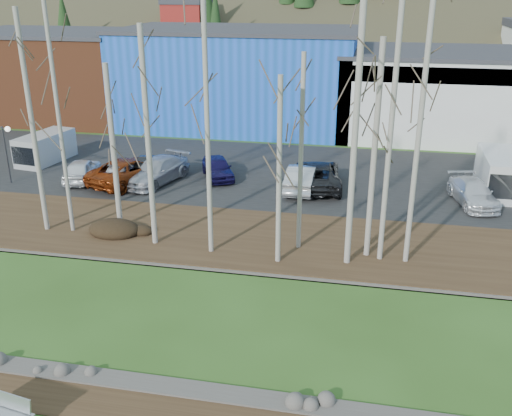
% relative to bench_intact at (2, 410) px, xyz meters
% --- Properties ---
extents(dirt_strip, '(80.00, 1.80, 0.03)m').
position_rel_bench_intact_xyz_m(dirt_strip, '(4.21, 1.43, -0.48)').
color(dirt_strip, '#382616').
rests_on(dirt_strip, ground).
extents(near_bank_rocks, '(80.00, 0.80, 0.50)m').
position_rel_bench_intact_xyz_m(near_bank_rocks, '(4.21, 2.43, -0.49)').
color(near_bank_rocks, '#47423D').
rests_on(near_bank_rocks, ground).
extents(river, '(80.00, 8.00, 0.90)m').
position_rel_bench_intact_xyz_m(river, '(4.21, 6.53, -0.49)').
color(river, black).
rests_on(river, ground).
extents(far_bank_rocks, '(80.00, 0.80, 0.46)m').
position_rel_bench_intact_xyz_m(far_bank_rocks, '(4.21, 10.63, -0.49)').
color(far_bank_rocks, '#47423D').
rests_on(far_bank_rocks, ground).
extents(far_bank, '(80.00, 7.00, 0.15)m').
position_rel_bench_intact_xyz_m(far_bank, '(4.21, 13.83, -0.42)').
color(far_bank, '#382616').
rests_on(far_bank, ground).
extents(parking_lot, '(80.00, 14.00, 0.14)m').
position_rel_bench_intact_xyz_m(parking_lot, '(4.21, 24.33, -0.42)').
color(parking_lot, black).
rests_on(parking_lot, ground).
extents(building_brick, '(16.32, 12.24, 7.80)m').
position_rel_bench_intact_xyz_m(building_brick, '(-19.79, 38.33, 3.41)').
color(building_brick, brown).
rests_on(building_brick, ground).
extents(building_blue, '(20.40, 12.24, 8.30)m').
position_rel_bench_intact_xyz_m(building_blue, '(-1.79, 38.33, 3.66)').
color(building_blue, '#144CAF').
rests_on(building_blue, ground).
extents(building_white, '(18.36, 12.24, 6.80)m').
position_rel_bench_intact_xyz_m(building_white, '(16.21, 38.32, 2.92)').
color(building_white, silver).
rests_on(building_white, ground).
extents(bench_intact, '(2.04, 0.92, 0.99)m').
position_rel_bench_intact_xyz_m(bench_intact, '(0.00, 0.00, 0.00)').
color(bench_intact, '#ADB0B2').
rests_on(bench_intact, ground).
extents(dirt_mound, '(2.63, 1.86, 0.52)m').
position_rel_bench_intact_xyz_m(dirt_mound, '(-2.45, 12.92, -0.09)').
color(dirt_mound, black).
rests_on(dirt_mound, far_bank).
extents(birch_0, '(0.24, 0.24, 10.74)m').
position_rel_bench_intact_xyz_m(birch_0, '(-6.06, 12.78, 5.02)').
color(birch_0, '#AFA99F').
rests_on(birch_0, far_bank).
extents(birch_1, '(0.20, 0.20, 11.57)m').
position_rel_bench_intact_xyz_m(birch_1, '(-4.69, 12.88, 5.44)').
color(birch_1, '#AFA99F').
rests_on(birch_1, far_bank).
extents(birch_2, '(0.27, 0.27, 8.25)m').
position_rel_bench_intact_xyz_m(birch_2, '(-2.51, 13.79, 3.78)').
color(birch_2, '#AFA99F').
rests_on(birch_2, far_bank).
extents(birch_3, '(0.22, 0.22, 11.78)m').
position_rel_bench_intact_xyz_m(birch_3, '(2.85, 11.93, 5.55)').
color(birch_3, '#AFA99F').
rests_on(birch_3, far_bank).
extents(birch_4, '(0.26, 0.26, 10.14)m').
position_rel_bench_intact_xyz_m(birch_4, '(-0.06, 12.30, 4.72)').
color(birch_4, '#AFA99F').
rests_on(birch_4, far_bank).
extents(birch_5, '(0.22, 0.22, 9.02)m').
position_rel_bench_intact_xyz_m(birch_5, '(6.80, 13.17, 4.17)').
color(birch_5, '#AFA99F').
rests_on(birch_5, far_bank).
extents(birch_6, '(0.22, 0.22, 8.29)m').
position_rel_bench_intact_xyz_m(birch_6, '(6.08, 11.53, 3.80)').
color(birch_6, '#AFA99F').
rests_on(birch_6, far_bank).
extents(birch_7, '(0.27, 0.27, 11.16)m').
position_rel_bench_intact_xyz_m(birch_7, '(9.15, 12.01, 5.24)').
color(birch_7, '#AFA99F').
rests_on(birch_7, far_bank).
extents(birch_8, '(0.25, 0.25, 9.70)m').
position_rel_bench_intact_xyz_m(birch_8, '(10.00, 12.96, 4.51)').
color(birch_8, '#AFA99F').
rests_on(birch_8, far_bank).
extents(birch_9, '(0.23, 0.23, 12.45)m').
position_rel_bench_intact_xyz_m(birch_9, '(11.74, 12.68, 5.88)').
color(birch_9, '#AFA99F').
rests_on(birch_9, far_bank).
extents(birch_10, '(0.23, 0.23, 12.45)m').
position_rel_bench_intact_xyz_m(birch_10, '(10.60, 12.68, 5.88)').
color(birch_10, '#AFA99F').
rests_on(birch_10, far_bank).
extents(street_lamp, '(1.34, 0.72, 3.67)m').
position_rel_bench_intact_xyz_m(street_lamp, '(-12.17, 18.97, 2.54)').
color(street_lamp, '#262628').
rests_on(street_lamp, parking_lot).
extents(car_0, '(2.44, 4.36, 1.40)m').
position_rel_bench_intact_xyz_m(car_0, '(-7.94, 20.29, 0.35)').
color(car_0, white).
rests_on(car_0, parking_lot).
extents(car_1, '(1.92, 4.49, 1.44)m').
position_rel_bench_intact_xyz_m(car_1, '(-3.79, 21.87, 0.37)').
color(car_1, black).
rests_on(car_1, parking_lot).
extents(car_2, '(4.41, 6.28, 1.59)m').
position_rel_bench_intact_xyz_m(car_2, '(-4.82, 20.44, 0.44)').
color(car_2, maroon).
rests_on(car_2, parking_lot).
extents(car_3, '(3.46, 5.60, 1.51)m').
position_rel_bench_intact_xyz_m(car_3, '(-3.15, 20.84, 0.40)').
color(car_3, '#ACACB4').
rests_on(car_3, parking_lot).
extents(car_4, '(3.18, 4.27, 1.35)m').
position_rel_bench_intact_xyz_m(car_4, '(0.38, 22.46, 0.32)').
color(car_4, '#181247').
rests_on(car_4, parking_lot).
extents(car_5, '(1.76, 4.76, 1.56)m').
position_rel_bench_intact_xyz_m(car_5, '(5.98, 21.26, 0.42)').
color(car_5, '#B9B9BB').
rests_on(car_5, parking_lot).
extents(car_6, '(3.37, 6.03, 1.59)m').
position_rel_bench_intact_xyz_m(car_6, '(6.85, 21.97, 0.44)').
color(car_6, black).
rests_on(car_6, parking_lot).
extents(car_7, '(2.78, 4.86, 1.33)m').
position_rel_bench_intact_xyz_m(car_7, '(15.75, 20.81, 0.31)').
color(car_7, silver).
rests_on(car_7, parking_lot).
extents(car_8, '(2.44, 4.36, 1.40)m').
position_rel_bench_intact_xyz_m(car_8, '(-5.35, 20.29, 0.35)').
color(car_8, white).
rests_on(car_8, parking_lot).
extents(van_white, '(2.31, 5.31, 2.30)m').
position_rel_bench_intact_xyz_m(van_white, '(17.58, 23.07, 0.80)').
color(van_white, white).
rests_on(van_white, parking_lot).
extents(van_grey, '(2.53, 4.74, 1.97)m').
position_rel_bench_intact_xyz_m(van_grey, '(-12.42, 23.45, 0.63)').
color(van_grey, silver).
rests_on(van_grey, parking_lot).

